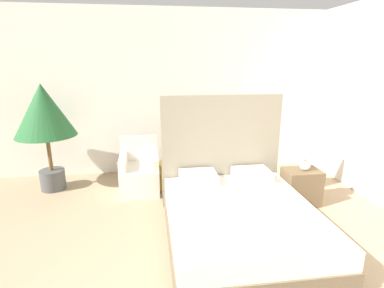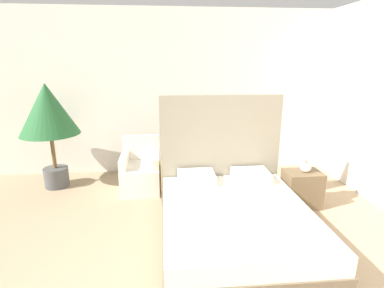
% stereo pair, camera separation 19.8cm
% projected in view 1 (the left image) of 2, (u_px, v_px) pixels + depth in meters
% --- Properties ---
extents(wall_back, '(10.00, 0.06, 2.90)m').
position_uv_depth(wall_back, '(179.00, 93.00, 5.42)').
color(wall_back, silver).
rests_on(wall_back, ground_plane).
extents(bed, '(1.68, 2.01, 1.58)m').
position_uv_depth(bed, '(237.00, 214.00, 3.51)').
color(bed, brown).
rests_on(bed, ground_plane).
extents(armchair_near_window_left, '(0.61, 0.72, 0.83)m').
position_uv_depth(armchair_near_window_left, '(140.00, 174.00, 4.78)').
color(armchair_near_window_left, silver).
rests_on(armchair_near_window_left, ground_plane).
extents(armchair_near_window_right, '(0.64, 0.74, 0.83)m').
position_uv_depth(armchair_near_window_right, '(193.00, 172.00, 4.90)').
color(armchair_near_window_right, silver).
rests_on(armchair_near_window_right, ground_plane).
extents(potted_palm, '(0.91, 0.91, 1.70)m').
position_uv_depth(potted_palm, '(44.00, 115.00, 4.57)').
color(potted_palm, '#4C4C4C').
rests_on(potted_palm, ground_plane).
extents(nightstand, '(0.50, 0.37, 0.52)m').
position_uv_depth(nightstand, '(301.00, 187.00, 4.34)').
color(nightstand, brown).
rests_on(nightstand, ground_plane).
extents(table_lamp, '(0.28, 0.28, 0.44)m').
position_uv_depth(table_lamp, '(306.00, 151.00, 4.18)').
color(table_lamp, white).
rests_on(table_lamp, nightstand).
extents(side_table, '(0.34, 0.34, 0.46)m').
position_uv_depth(side_table, '(167.00, 176.00, 4.84)').
color(side_table, gold).
rests_on(side_table, ground_plane).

